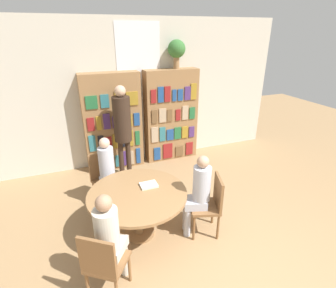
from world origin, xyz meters
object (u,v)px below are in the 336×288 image
at_px(reading_table, 138,199).
at_px(chair_left_side, 104,176).
at_px(seated_reader_back, 110,235).
at_px(seated_reader_left, 109,171).
at_px(seated_reader_right, 198,192).
at_px(chair_near_camera, 104,263).
at_px(bookshelf_right, 171,116).
at_px(flower_vase, 177,50).
at_px(librarian_standing, 122,123).
at_px(bookshelf_left, 113,123).
at_px(chair_far_side, 210,202).

xyz_separation_m(reading_table, chair_left_side, (-0.32, 0.97, -0.10)).
bearing_deg(reading_table, seated_reader_back, -125.62).
bearing_deg(seated_reader_left, chair_left_side, -90.00).
bearing_deg(seated_reader_right, chair_near_camera, 130.15).
bearing_deg(bookshelf_right, flower_vase, 2.42).
bearing_deg(bookshelf_right, seated_reader_right, -103.13).
bearing_deg(librarian_standing, seated_reader_back, -105.68).
height_order(flower_vase, seated_reader_right, flower_vase).
distance_m(bookshelf_left, seated_reader_right, 2.59).
bearing_deg(chair_far_side, bookshelf_right, 8.61).
distance_m(reading_table, seated_reader_back, 0.84).
relative_size(bookshelf_left, chair_far_side, 2.23).
relative_size(seated_reader_left, seated_reader_right, 1.00).
relative_size(reading_table, chair_far_side, 1.51).
distance_m(bookshelf_right, librarian_standing, 1.29).
height_order(flower_vase, librarian_standing, flower_vase).
xyz_separation_m(chair_near_camera, seated_reader_right, (1.39, 0.57, 0.19)).
height_order(seated_reader_left, seated_reader_right, same).
relative_size(bookshelf_left, reading_table, 1.47).
bearing_deg(seated_reader_left, librarian_standing, -134.18).
height_order(bookshelf_right, seated_reader_back, bookshelf_right).
xyz_separation_m(chair_left_side, seated_reader_left, (0.06, -0.18, 0.19)).
bearing_deg(bookshelf_left, reading_table, -92.21).
bearing_deg(chair_far_side, chair_left_side, 63.00).
bearing_deg(bookshelf_left, chair_left_side, -107.96).
relative_size(bookshelf_right, chair_far_side, 2.23).
bearing_deg(chair_near_camera, chair_far_side, 54.00).
bearing_deg(seated_reader_right, chair_left_side, 60.09).
bearing_deg(chair_far_side, seated_reader_back, 121.94).
xyz_separation_m(bookshelf_right, flower_vase, (0.12, 0.00, 1.38)).
xyz_separation_m(flower_vase, seated_reader_right, (-0.69, -2.48, -1.68)).
relative_size(flower_vase, seated_reader_back, 0.46).
bearing_deg(seated_reader_back, chair_near_camera, -90.00).
xyz_separation_m(flower_vase, seated_reader_back, (-1.97, -2.90, -1.67)).
distance_m(flower_vase, chair_near_camera, 4.14).
height_order(flower_vase, seated_reader_left, flower_vase).
bearing_deg(chair_near_camera, seated_reader_left, 114.08).
relative_size(bookshelf_left, bookshelf_right, 1.00).
xyz_separation_m(chair_far_side, seated_reader_back, (-1.46, -0.37, 0.20)).
xyz_separation_m(chair_near_camera, librarian_standing, (0.78, 2.54, 0.64)).
bearing_deg(flower_vase, bookshelf_left, -179.81).
distance_m(flower_vase, seated_reader_right, 3.07).
bearing_deg(chair_near_camera, reading_table, 90.00).
bearing_deg(bookshelf_right, bookshelf_left, 179.99).
bearing_deg(chair_near_camera, flower_vase, 91.36).
xyz_separation_m(chair_near_camera, seated_reader_back, (0.11, 0.15, 0.20)).
bearing_deg(bookshelf_left, librarian_standing, -78.67).
height_order(seated_reader_right, seated_reader_back, seated_reader_back).
height_order(bookshelf_left, seated_reader_left, bookshelf_left).
distance_m(chair_left_side, seated_reader_back, 1.67).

